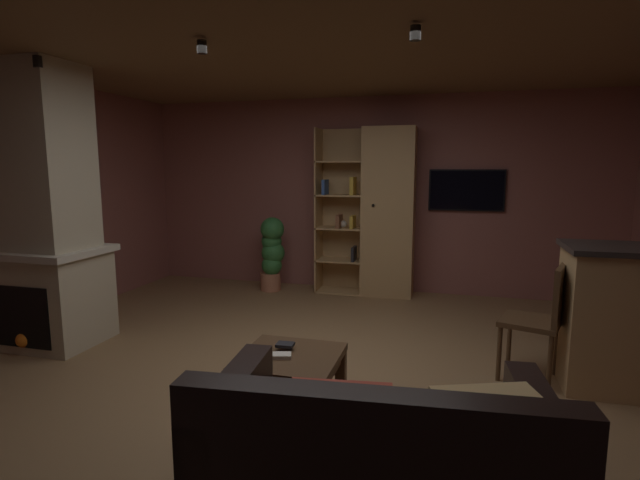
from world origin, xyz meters
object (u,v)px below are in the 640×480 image
object	(u,v)px
stone_fireplace	(45,222)
table_book_1	(285,345)
bookshelf_cabinet	(382,213)
wall_mounted_tv	(466,190)
leather_couch	(378,473)
table_book_0	(281,356)
coffee_table	(290,367)
dining_chair	(542,315)
potted_floor_plant	(272,251)

from	to	relation	value
stone_fireplace	table_book_1	distance (m)	2.73
stone_fireplace	table_book_1	world-z (taller)	stone_fireplace
bookshelf_cabinet	wall_mounted_tv	world-z (taller)	bookshelf_cabinet
leather_couch	table_book_0	world-z (taller)	leather_couch
coffee_table	table_book_1	distance (m)	0.16
stone_fireplace	dining_chair	distance (m)	4.37
table_book_1	dining_chair	distance (m)	2.00
table_book_1	dining_chair	xyz separation A→B (m)	(1.75, 0.97, 0.06)
leather_couch	bookshelf_cabinet	bearing A→B (deg)	98.08
dining_chair	bookshelf_cabinet	bearing A→B (deg)	124.73
table_book_1	stone_fireplace	bearing A→B (deg)	165.69
leather_couch	stone_fireplace	bearing A→B (deg)	154.10
stone_fireplace	wall_mounted_tv	size ratio (longest dim) A/B	2.77
leather_couch	wall_mounted_tv	distance (m)	4.56
bookshelf_cabinet	coffee_table	world-z (taller)	bookshelf_cabinet
stone_fireplace	table_book_0	xyz separation A→B (m)	(2.58, -0.79, -0.71)
table_book_1	dining_chair	size ratio (longest dim) A/B	0.13
dining_chair	potted_floor_plant	bearing A→B (deg)	145.27
bookshelf_cabinet	potted_floor_plant	distance (m)	1.54
bookshelf_cabinet	table_book_1	bearing A→B (deg)	-93.19
table_book_1	dining_chair	bearing A→B (deg)	29.01
stone_fireplace	bookshelf_cabinet	bearing A→B (deg)	43.29
leather_couch	potted_floor_plant	xyz separation A→B (m)	(-2.04, 4.03, 0.24)
table_book_1	wall_mounted_tv	bearing A→B (deg)	70.60
bookshelf_cabinet	wall_mounted_tv	bearing A→B (deg)	11.52
bookshelf_cabinet	table_book_0	world-z (taller)	bookshelf_cabinet
bookshelf_cabinet	leather_couch	size ratio (longest dim) A/B	1.34
potted_floor_plant	table_book_0	bearing A→B (deg)	-68.15
stone_fireplace	table_book_1	size ratio (longest dim) A/B	22.19
table_book_0	dining_chair	xyz separation A→B (m)	(1.73, 1.11, 0.08)
bookshelf_cabinet	table_book_1	xyz separation A→B (m)	(-0.18, -3.24, -0.60)
dining_chair	table_book_1	bearing A→B (deg)	-150.99
stone_fireplace	leather_couch	xyz separation A→B (m)	(3.34, -1.62, -0.86)
potted_floor_plant	wall_mounted_tv	distance (m)	2.64
dining_chair	wall_mounted_tv	world-z (taller)	wall_mounted_tv
table_book_1	potted_floor_plant	size ratio (longest dim) A/B	0.12
table_book_1	wall_mounted_tv	distance (m)	3.76
stone_fireplace	leather_couch	world-z (taller)	stone_fireplace
stone_fireplace	dining_chair	xyz separation A→B (m)	(4.31, 0.32, -0.63)
leather_couch	wall_mounted_tv	xyz separation A→B (m)	(0.44, 4.42, 1.07)
stone_fireplace	potted_floor_plant	distance (m)	2.80
stone_fireplace	leather_couch	size ratio (longest dim) A/B	1.59
leather_couch	wall_mounted_tv	size ratio (longest dim) A/B	1.74
potted_floor_plant	leather_couch	bearing A→B (deg)	-63.17
coffee_table	dining_chair	xyz separation A→B (m)	(1.69, 1.05, 0.18)
stone_fireplace	potted_floor_plant	xyz separation A→B (m)	(1.30, 2.40, -0.62)
stone_fireplace	table_book_0	distance (m)	2.79
leather_couch	coffee_table	distance (m)	1.14
leather_couch	potted_floor_plant	distance (m)	4.52
coffee_table	table_book_0	size ratio (longest dim) A/B	4.99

